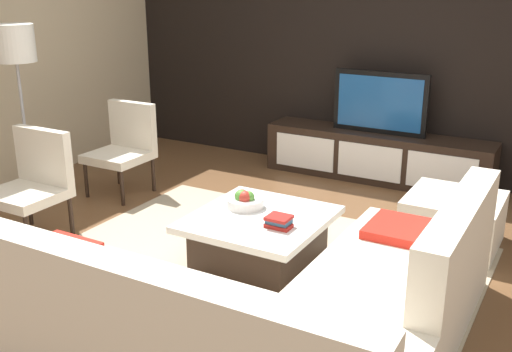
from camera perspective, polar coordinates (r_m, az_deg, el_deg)
The scene contains 13 objects.
ground_plane at distance 4.38m, azimuth 0.84°, elevation -9.08°, with size 14.00×14.00×0.00m, color brown.
feature_wall_back at distance 6.42m, azimuth 12.85°, elevation 12.39°, with size 6.40×0.12×2.80m, color black.
area_rug at distance 4.42m, azimuth -0.31°, elevation -8.73°, with size 3.06×2.47×0.01m, color tan.
media_console at distance 6.35m, azimuth 11.31°, elevation 1.83°, with size 2.32×0.46×0.50m.
television at distance 6.22m, azimuth 11.63°, elevation 6.81°, with size 0.96×0.06×0.63m.
sectional_couch at distance 3.34m, azimuth 1.15°, elevation -12.93°, with size 2.42×2.30×0.83m.
coffee_table at distance 4.41m, azimuth 0.34°, elevation -5.95°, with size 0.93×0.98×0.38m.
accent_chair_near at distance 5.11m, azimuth -20.26°, elevation -0.22°, with size 0.57×0.52×0.87m.
floor_lamp at distance 5.70m, azimuth -21.76°, elevation 10.71°, with size 0.35×0.35×1.63m.
ottoman at distance 4.98m, azimuth 18.09°, elevation -4.01°, with size 0.70×0.70×0.40m, color beige.
fruit_bowl at distance 4.48m, azimuth -1.07°, elevation -2.30°, with size 0.28×0.28×0.14m.
accent_chair_far at distance 5.96m, azimuth -12.28°, elevation 3.05°, with size 0.53×0.53×0.87m.
book_stack at distance 4.14m, azimuth 2.16°, elevation -4.32°, with size 0.18×0.15×0.08m.
Camera 1 is at (1.86, -3.41, 2.02)m, focal length 42.35 mm.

